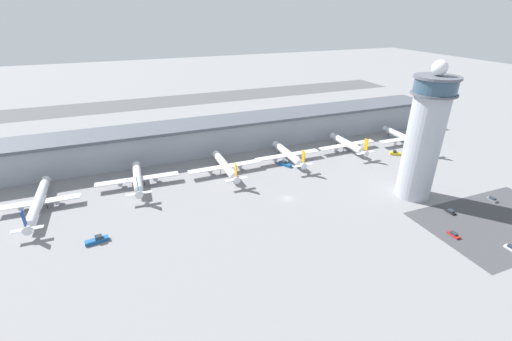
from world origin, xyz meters
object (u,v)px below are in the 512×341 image
Objects in this scene: airplane_gate_delta at (288,154)px; car_red_hatchback at (454,235)px; airplane_gate_bravo at (138,179)px; service_truck_fuel at (395,153)px; car_silver_sedan at (450,212)px; service_truck_catering at (285,164)px; car_blue_compact at (511,248)px; car_maroon_suv at (492,199)px; airplane_gate_charlie at (225,166)px; airplane_gate_alpha at (38,202)px; airplane_gate_echo at (348,144)px; service_truck_baggage at (97,240)px; control_tower at (424,137)px; airplane_gate_foxtrot at (406,138)px.

car_red_hatchback is at bearing -72.10° from airplane_gate_delta.
service_truck_fuel is at bearing -5.69° from airplane_gate_bravo.
service_truck_catering is at bearing 122.90° from car_silver_sedan.
car_blue_compact is at bearing -105.28° from service_truck_fuel.
car_maroon_suv is (26.26, 26.71, 0.02)m from car_blue_compact.
service_truck_fuel is at bearing -7.03° from airplane_gate_charlie.
service_truck_catering is at bearing -3.16° from airplane_gate_bravo.
airplane_gate_echo is (162.24, 8.08, 0.32)m from airplane_gate_alpha.
airplane_gate_bravo is 4.64× the size of service_truck_baggage.
control_tower is 61.36m from airplane_gate_echo.
control_tower is 1.42× the size of airplane_gate_foxtrot.
airplane_gate_echo is 78.08m from car_maroon_suv.
control_tower reaches higher than car_red_hatchback.
airplane_gate_alpha is at bearing -170.54° from airplane_gate_bravo.
service_truck_fuel reaches higher than service_truck_catering.
service_truck_catering is at bearing 20.81° from service_truck_baggage.
airplane_gate_bravo is at bearing 177.43° from airplane_gate_charlie.
car_red_hatchback is at bearing -52.18° from airplane_gate_charlie.
airplane_gate_echo is (40.50, 1.30, -0.13)m from airplane_gate_delta.
car_blue_compact is (-0.58, -100.36, -3.61)m from airplane_gate_echo.
airplane_gate_bravo is at bearing 179.96° from airplane_gate_delta.
airplane_gate_bravo is 8.69× the size of car_silver_sedan.
service_truck_catering is (117.47, 2.62, -2.92)m from airplane_gate_alpha.
airplane_gate_bravo is 141.35m from car_silver_sedan.
airplane_gate_delta is 8.14× the size of car_red_hatchback.
service_truck_baggage is (-17.70, -40.00, -3.29)m from airplane_gate_bravo.
service_truck_baggage is 150.42m from car_blue_compact.
airplane_gate_delta reaches higher than car_maroon_suv.
airplane_gate_delta is at bearing 123.59° from control_tower.
control_tower is at bearing -94.11° from airplane_gate_echo.
car_maroon_suv is (187.92, -65.57, -3.27)m from airplane_gate_alpha.
car_red_hatchback is (149.37, -78.76, -3.32)m from airplane_gate_alpha.
car_red_hatchback is at bearing -38.32° from airplane_gate_bravo.
car_silver_sedan is (12.63, 12.55, -0.05)m from car_red_hatchback.
car_red_hatchback is (64.93, -83.65, -3.74)m from airplane_gate_charlie.
service_truck_fuel is (143.78, -14.33, -3.23)m from airplane_gate_bravo.
control_tower is at bearing -35.71° from airplane_gate_charlie.
car_silver_sedan is at bearing -22.23° from airplane_gate_alpha.
airplane_gate_foxtrot is at bearing 59.79° from car_silver_sedan.
airplane_gate_delta reaches higher than car_silver_sedan.
car_silver_sedan is at bearing -57.10° from service_truck_catering.
service_truck_baggage reaches higher than car_red_hatchback.
airplane_gate_bravo is 1.01× the size of airplane_gate_charlie.
airplane_gate_delta is (80.69, -0.06, 0.13)m from airplane_gate_bravo.
airplane_gate_alpha is 175.04m from car_silver_sedan.
car_silver_sedan is (40.26, -72.99, -3.82)m from airplane_gate_delta.
service_truck_baggage is at bearing -54.85° from airplane_gate_alpha.
service_truck_catering is 1.76× the size of car_maroon_suv.
airplane_gate_echo reaches higher than service_truck_fuel.
car_red_hatchback is (-12.87, -86.84, -3.64)m from airplane_gate_echo.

